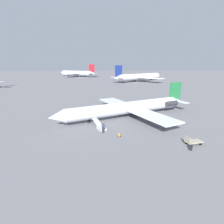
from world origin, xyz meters
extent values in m
plane|color=slate|center=(0.00, 0.00, 0.00)|extent=(600.00, 600.00, 0.00)
cylinder|color=silver|center=(0.00, 0.00, 1.90)|extent=(23.74, 12.38, 2.45)
cone|color=silver|center=(12.60, 5.62, 1.90)|extent=(3.44, 3.29, 2.40)
cone|color=silver|center=(-12.83, -5.72, 1.90)|extent=(3.89, 3.49, 2.40)
cube|color=#1E6B38|center=(-12.24, -5.46, 4.47)|extent=(3.22, 1.58, 3.92)
cube|color=silver|center=(-12.56, -5.60, 2.15)|extent=(4.14, 6.87, 0.12)
cube|color=silver|center=(-3.77, 5.39, 1.72)|extent=(7.84, 11.15, 0.25)
cube|color=silver|center=(1.49, -6.40, 1.72)|extent=(7.84, 11.15, 0.25)
cylinder|color=#2D2D33|center=(-10.46, -2.78, 2.08)|extent=(3.14, 2.21, 1.10)
cylinder|color=#2D2D33|center=(-9.06, -5.92, 2.08)|extent=(3.14, 2.21, 1.10)
cylinder|color=black|center=(7.39, 3.29, 0.30)|extent=(0.62, 0.39, 0.61)
cylinder|color=#2D2D33|center=(7.39, 3.29, 0.70)|extent=(0.11, 0.11, 0.19)
cylinder|color=black|center=(-2.72, -0.01, 0.30)|extent=(0.62, 0.39, 0.61)
cylinder|color=#2D2D33|center=(-2.72, -0.01, 0.70)|extent=(0.11, 0.11, 0.19)
cylinder|color=black|center=(-1.83, -2.02, 0.30)|extent=(0.62, 0.39, 0.61)
cylinder|color=#2D2D33|center=(-1.83, -2.02, 0.70)|extent=(0.11, 0.11, 0.19)
cylinder|color=silver|center=(26.61, -129.82, 3.20)|extent=(28.44, 21.94, 4.12)
cone|color=silver|center=(41.48, -140.43, 3.20)|extent=(6.04, 5.92, 4.04)
cone|color=silver|center=(11.41, -118.98, 3.20)|extent=(6.71, 6.40, 4.04)
cube|color=red|center=(12.28, -119.60, 7.53)|extent=(4.89, 3.62, 6.60)
cube|color=silver|center=(11.81, -119.26, 3.61)|extent=(8.72, 10.84, 0.21)
cube|color=silver|center=(30.41, -121.75, 2.89)|extent=(13.17, 14.77, 0.41)
cube|color=silver|center=(20.21, -136.04, 2.89)|extent=(13.17, 14.77, 0.41)
cylinder|color=black|center=(35.08, -135.86, 0.51)|extent=(0.98, 0.80, 1.02)
cylinder|color=gray|center=(35.08, -135.86, 1.18)|extent=(0.18, 0.18, 0.32)
cylinder|color=black|center=(25.09, -126.45, 0.51)|extent=(0.98, 0.80, 1.02)
cylinder|color=gray|center=(25.09, -126.45, 1.18)|extent=(0.18, 0.18, 0.32)
cylinder|color=black|center=(22.93, -129.48, 0.51)|extent=(0.98, 0.80, 1.02)
cylinder|color=gray|center=(22.93, -129.48, 1.18)|extent=(0.18, 0.18, 0.32)
cylinder|color=silver|center=(-20.94, -79.62, 2.98)|extent=(31.03, 25.37, 3.85)
cone|color=silver|center=(-36.94, -92.09, 2.98)|extent=(5.66, 5.58, 3.77)
cone|color=silver|center=(-4.63, -66.92, 2.98)|extent=(6.26, 6.05, 3.77)
cube|color=navy|center=(-5.42, -67.53, 7.02)|extent=(4.44, 3.55, 6.16)
cube|color=silver|center=(-5.00, -67.20, 3.37)|extent=(8.44, 9.92, 0.19)
cube|color=silver|center=(-13.63, -86.04, 2.69)|extent=(14.24, 15.82, 0.38)
cube|color=silver|center=(-25.38, -70.97, 2.69)|extent=(14.24, 15.82, 0.38)
cylinder|color=black|center=(-30.25, -86.88, 0.48)|extent=(0.90, 0.77, 0.95)
cylinder|color=#2D2D33|center=(-30.25, -86.88, 1.10)|extent=(0.17, 0.17, 0.30)
cylinder|color=black|center=(-17.01, -78.75, 0.48)|extent=(0.90, 0.77, 0.95)
cylinder|color=#2D2D33|center=(-17.01, -78.75, 1.10)|extent=(0.17, 0.17, 0.30)
cylinder|color=black|center=(-19.14, -76.02, 0.48)|extent=(0.90, 0.77, 0.95)
cylinder|color=#2D2D33|center=(-19.14, -76.02, 1.10)|extent=(0.17, 0.17, 0.30)
cube|color=#B2B2B7|center=(5.12, 6.86, 0.25)|extent=(1.74, 2.09, 0.50)
cube|color=#B2B2B7|center=(5.94, 5.03, 0.80)|extent=(1.73, 2.40, 0.72)
cube|color=#B2B2B7|center=(6.35, 5.21, 1.30)|extent=(0.96, 2.05, 0.66)
cube|color=#23232D|center=(4.92, 8.24, 0.42)|extent=(0.30, 0.34, 0.85)
cylinder|color=#33384C|center=(4.92, 8.24, 1.18)|extent=(0.36, 0.36, 0.65)
sphere|color=#936B4C|center=(4.92, 8.24, 1.62)|extent=(0.24, 0.24, 0.24)
cube|color=navy|center=(4.81, 8.49, 1.21)|extent=(0.33, 0.28, 0.44)
cube|color=#9E937F|center=(-7.09, 13.35, 0.44)|extent=(2.39, 1.55, 0.16)
cube|color=#9E937F|center=(-6.07, 13.58, 0.87)|extent=(0.32, 1.09, 0.70)
cylinder|color=black|center=(-6.43, 13.95, 0.18)|extent=(0.38, 0.19, 0.36)
cylinder|color=black|center=(-6.24, 13.09, 0.18)|extent=(0.38, 0.19, 0.36)
cylinder|color=black|center=(-7.94, 13.61, 0.18)|extent=(0.38, 0.19, 0.36)
cylinder|color=black|center=(-7.75, 12.76, 0.18)|extent=(0.38, 0.19, 0.36)
cube|color=black|center=(-5.91, 14.88, 0.32)|extent=(0.42, 0.39, 0.64)
cube|color=black|center=(-5.91, 14.88, 0.76)|extent=(0.10, 0.12, 0.24)
cube|color=black|center=(2.56, 9.86, 0.01)|extent=(0.56, 0.56, 0.03)
cone|color=orange|center=(2.56, 9.86, 0.31)|extent=(0.43, 0.43, 0.61)
camera|label=1|loc=(5.23, 33.98, 10.30)|focal=28.00mm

